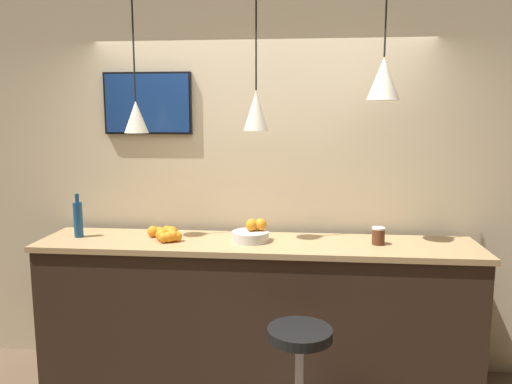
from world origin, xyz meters
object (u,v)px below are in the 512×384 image
(bar_stool, at_px, (299,372))
(juice_bottle, at_px, (78,219))
(fruit_bowl, at_px, (252,233))
(mounted_tv, at_px, (148,103))
(spread_jar, at_px, (378,236))

(bar_stool, height_order, juice_bottle, juice_bottle)
(fruit_bowl, relative_size, mounted_tv, 0.38)
(bar_stool, height_order, spread_jar, spread_jar)
(spread_jar, bearing_deg, bar_stool, -127.67)
(juice_bottle, height_order, spread_jar, juice_bottle)
(juice_bottle, relative_size, spread_jar, 2.68)
(bar_stool, distance_m, spread_jar, 1.07)
(juice_bottle, bearing_deg, fruit_bowl, 0.40)
(fruit_bowl, height_order, spread_jar, fruit_bowl)
(juice_bottle, distance_m, spread_jar, 2.12)
(bar_stool, height_order, mounted_tv, mounted_tv)
(juice_bottle, bearing_deg, mounted_tv, 38.87)
(spread_jar, height_order, mounted_tv, mounted_tv)
(bar_stool, bearing_deg, spread_jar, 52.33)
(fruit_bowl, distance_m, mounted_tv, 1.27)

